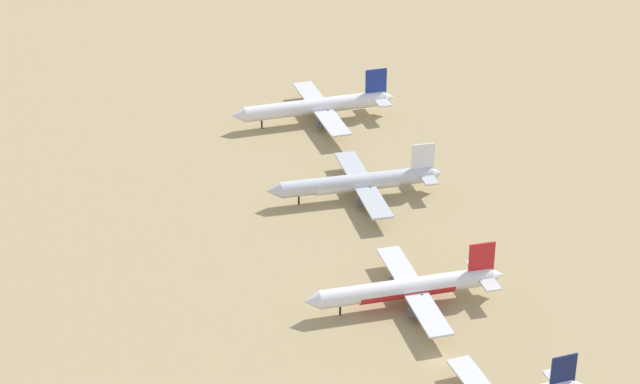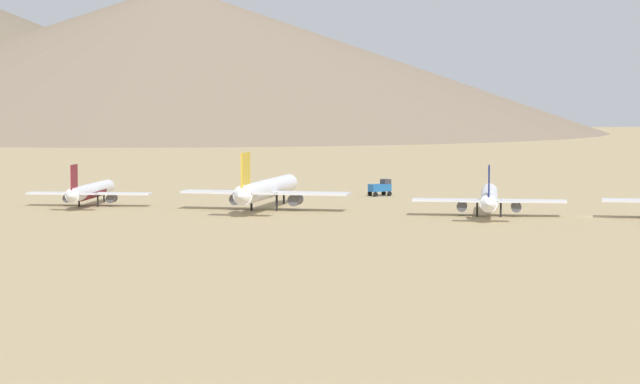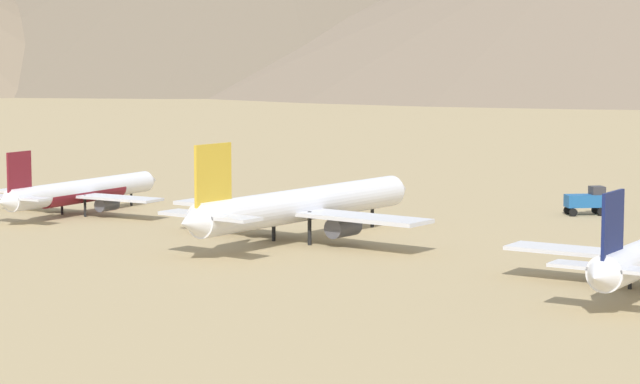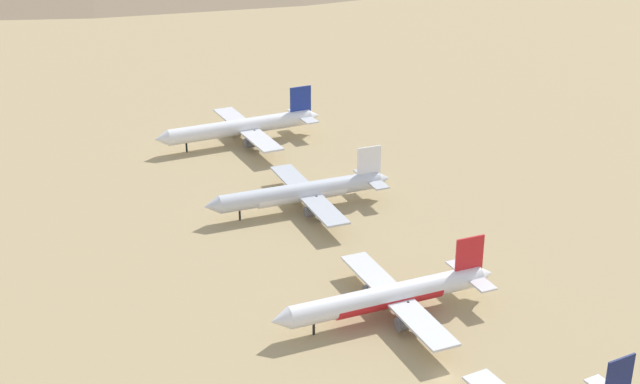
{
  "view_description": "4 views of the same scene",
  "coord_description": "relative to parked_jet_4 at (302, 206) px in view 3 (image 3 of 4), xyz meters",
  "views": [
    {
      "loc": [
        61.72,
        166.95,
        126.64
      ],
      "look_at": [
        8.35,
        -56.72,
        6.34
      ],
      "focal_mm": 66.81,
      "sensor_mm": 36.0,
      "label": 1
    },
    {
      "loc": [
        -251.21,
        -8.04,
        22.91
      ],
      "look_at": [
        -5.77,
        52.29,
        4.29
      ],
      "focal_mm": 72.23,
      "sensor_mm": 36.0,
      "label": 2
    },
    {
      "loc": [
        -118.19,
        -30.92,
        22.89
      ],
      "look_at": [
        9.41,
        69.73,
        4.61
      ],
      "focal_mm": 73.5,
      "sensor_mm": 36.0,
      "label": 3
    },
    {
      "loc": [
        58.19,
        93.77,
        76.76
      ],
      "look_at": [
        -5.99,
        -63.43,
        3.48
      ],
      "focal_mm": 49.59,
      "sensor_mm": 36.0,
      "label": 4
    }
  ],
  "objects": [
    {
      "name": "service_truck",
      "position": [
        42.06,
        -15.42,
        -2.09
      ],
      "size": [
        5.49,
        5.4,
        3.9
      ],
      "color": "#1E5999",
      "rests_on": "ground"
    },
    {
      "name": "parked_jet_4",
      "position": [
        0.0,
        0.0,
        0.0
      ],
      "size": [
        42.91,
        34.79,
        12.39
      ],
      "color": "white",
      "rests_on": "ground"
    },
    {
      "name": "parked_jet_5",
      "position": [
        0.22,
        38.82,
        -1.04
      ],
      "size": [
        32.57,
        26.61,
        9.41
      ],
      "color": "white",
      "rests_on": "ground"
    }
  ]
}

